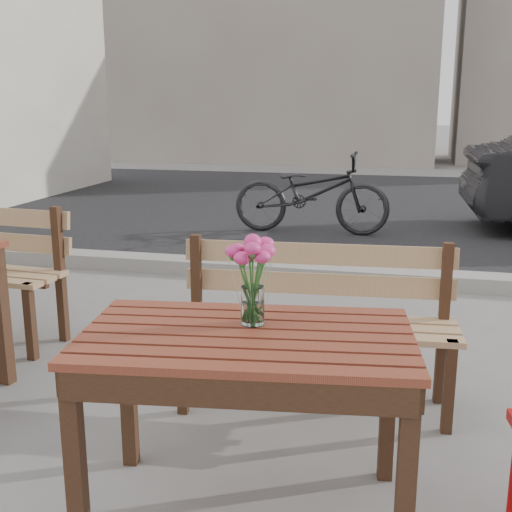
{
  "coord_description": "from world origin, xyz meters",
  "views": [
    {
      "loc": [
        0.42,
        -2.14,
        1.45
      ],
      "look_at": [
        -0.08,
        -0.02,
        0.93
      ],
      "focal_mm": 45.0,
      "sensor_mm": 36.0,
      "label": 1
    }
  ],
  "objects": [
    {
      "name": "main_vase",
      "position": [
        -0.08,
        -0.07,
        0.89
      ],
      "size": [
        0.18,
        0.18,
        0.32
      ],
      "color": "white",
      "rests_on": "main_table"
    },
    {
      "name": "backdrop_buildings",
      "position": [
        0.17,
        14.4,
        3.6
      ],
      "size": [
        15.5,
        4.0,
        8.0
      ],
      "color": "gray",
      "rests_on": "ground"
    },
    {
      "name": "main_bench",
      "position": [
        0.03,
        0.79,
        0.5
      ],
      "size": [
        1.36,
        0.5,
        0.83
      ],
      "rotation": [
        0.0,
        0.0,
        0.08
      ],
      "color": "#A47655",
      "rests_on": "ground"
    },
    {
      "name": "street",
      "position": [
        0.0,
        5.06,
        0.03
      ],
      "size": [
        30.0,
        8.12,
        0.12
      ],
      "color": "black",
      "rests_on": "ground"
    },
    {
      "name": "ground",
      "position": [
        0.0,
        0.0,
        0.0
      ],
      "size": [
        80.0,
        80.0,
        0.0
      ],
      "primitive_type": "plane",
      "color": "slate",
      "rests_on": "ground"
    },
    {
      "name": "bicycle",
      "position": [
        -0.61,
        4.94,
        0.46
      ],
      "size": [
        1.74,
        0.61,
        0.91
      ],
      "primitive_type": "imported",
      "rotation": [
        0.0,
        0.0,
        1.57
      ],
      "color": "black",
      "rests_on": "ground"
    },
    {
      "name": "main_table",
      "position": [
        -0.07,
        -0.16,
        0.58
      ],
      "size": [
        1.2,
        0.79,
        0.69
      ],
      "rotation": [
        0.0,
        0.0,
        0.13
      ],
      "color": "maroon",
      "rests_on": "ground"
    }
  ]
}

